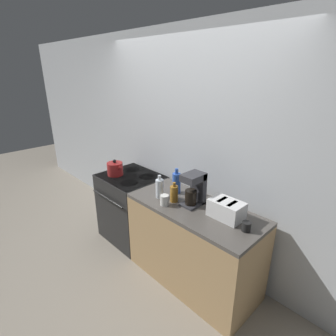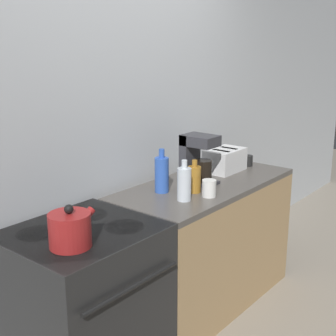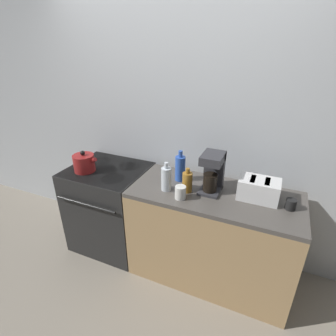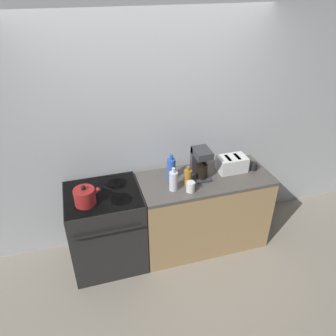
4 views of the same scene
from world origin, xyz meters
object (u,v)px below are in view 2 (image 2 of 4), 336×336
at_px(bottle_blue, 162,174).
at_px(cup_white, 209,188).
at_px(bottle_clear, 184,184).
at_px(cup_black, 248,161).
at_px(toaster, 225,160).
at_px(coffee_maker, 197,158).
at_px(bottle_amber, 194,179).
at_px(stove, 86,306).
at_px(kettle, 70,230).

bearing_deg(bottle_blue, cup_white, -68.29).
height_order(bottle_clear, cup_black, bottle_clear).
relative_size(toaster, bottle_blue, 1.10).
bearing_deg(toaster, coffee_maker, -178.34).
distance_m(coffee_maker, bottle_amber, 0.22).
distance_m(bottle_amber, bottle_clear, 0.17).
relative_size(stove, toaster, 2.91).
xyz_separation_m(toaster, bottle_amber, (-0.54, -0.12, 0.00)).
height_order(stove, bottle_clear, bottle_clear).
distance_m(bottle_blue, bottle_clear, 0.21).
height_order(toaster, cup_black, toaster).
relative_size(cup_white, cup_black, 1.29).
bearing_deg(toaster, bottle_amber, -167.61).
height_order(coffee_maker, cup_black, coffee_maker).
bearing_deg(bottle_blue, bottle_clear, -101.21).
bearing_deg(cup_white, coffee_maker, 50.85).
distance_m(stove, bottle_clear, 0.88).
height_order(coffee_maker, bottle_amber, coffee_maker).
bearing_deg(coffee_maker, toaster, 1.66).
relative_size(bottle_blue, cup_white, 2.65).
xyz_separation_m(bottle_amber, cup_white, (-0.01, -0.12, -0.03)).
xyz_separation_m(toaster, bottle_clear, (-0.71, -0.17, 0.02)).
relative_size(toaster, bottle_amber, 1.46).
distance_m(kettle, toaster, 1.57).
bearing_deg(cup_black, stove, 179.43).
distance_m(toaster, cup_white, 0.61).
xyz_separation_m(bottle_blue, cup_white, (0.11, -0.28, -0.06)).
bearing_deg(bottle_clear, bottle_amber, 15.34).
bearing_deg(coffee_maker, bottle_clear, -155.61).
distance_m(kettle, bottle_amber, 1.02).
height_order(toaster, bottle_blue, bottle_blue).
bearing_deg(toaster, bottle_blue, 176.36).
distance_m(stove, coffee_maker, 1.20).
xyz_separation_m(stove, toaster, (1.40, 0.04, 0.52)).
bearing_deg(bottle_clear, cup_black, 6.60).
bearing_deg(bottle_amber, cup_white, -95.94).
relative_size(stove, cup_white, 8.47).
bearing_deg(cup_white, bottle_blue, 111.71).
height_order(toaster, bottle_amber, bottle_amber).
relative_size(kettle, cup_white, 2.36).
xyz_separation_m(kettle, bottle_clear, (0.85, -0.01, 0.02)).
distance_m(stove, toaster, 1.49).
height_order(stove, bottle_blue, bottle_blue).
bearing_deg(toaster, stove, -178.40).
distance_m(coffee_maker, cup_black, 0.62).
bearing_deg(coffee_maker, cup_black, -4.21).
distance_m(stove, cup_black, 1.71).
xyz_separation_m(bottle_clear, cup_white, (0.15, -0.08, -0.05)).
height_order(stove, coffee_maker, coffee_maker).
bearing_deg(coffee_maker, stove, -178.42).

